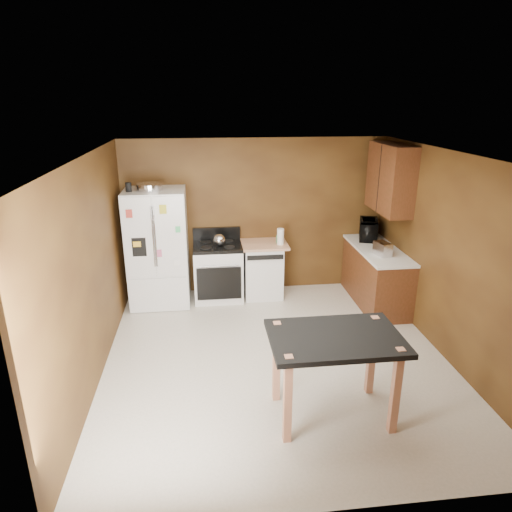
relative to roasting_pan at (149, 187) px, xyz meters
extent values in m
plane|color=beige|center=(1.61, -1.86, -1.85)|extent=(4.50, 4.50, 0.00)
plane|color=white|center=(1.61, -1.86, 0.65)|extent=(4.50, 4.50, 0.00)
plane|color=brown|center=(1.61, 0.39, -0.60)|extent=(4.20, 0.00, 4.20)
plane|color=brown|center=(1.61, -4.11, -0.60)|extent=(4.20, 0.00, 4.20)
plane|color=brown|center=(-0.49, -1.86, -0.60)|extent=(0.00, 4.50, 4.50)
plane|color=brown|center=(3.71, -1.86, -0.60)|extent=(0.00, 4.50, 4.50)
cylinder|color=silver|center=(0.00, 0.00, 0.00)|extent=(0.39, 0.39, 0.10)
cylinder|color=black|center=(-0.28, -0.09, 0.02)|extent=(0.09, 0.09, 0.13)
sphere|color=silver|center=(1.00, 0.00, -0.85)|extent=(0.19, 0.19, 0.19)
cylinder|color=white|center=(1.96, 0.01, -0.83)|extent=(0.14, 0.14, 0.25)
cylinder|color=#45B364|center=(1.96, 0.11, -0.90)|extent=(0.13, 0.13, 0.11)
cube|color=silver|center=(3.35, -0.71, -0.85)|extent=(0.23, 0.30, 0.19)
imported|color=black|center=(3.42, 0.10, -0.81)|extent=(0.49, 0.60, 0.29)
cube|color=white|center=(0.06, 0.01, -0.95)|extent=(0.90, 0.75, 1.80)
cube|color=white|center=(-0.17, -0.37, -0.67)|extent=(0.43, 0.02, 1.20)
cube|color=white|center=(0.28, -0.37, -0.67)|extent=(0.43, 0.02, 1.20)
cube|color=white|center=(0.06, -0.37, -1.57)|extent=(0.88, 0.02, 0.54)
cube|color=black|center=(-0.17, -0.38, -0.80)|extent=(0.20, 0.01, 0.28)
cylinder|color=silver|center=(0.04, -0.40, -0.65)|extent=(0.02, 0.02, 0.90)
cylinder|color=silver|center=(0.07, -0.40, -0.65)|extent=(0.02, 0.02, 0.90)
cube|color=#BC382C|center=(-0.26, -0.40, -0.30)|extent=(0.09, 0.00, 0.12)
cube|color=gold|center=(0.21, -0.40, -0.25)|extent=(0.10, 0.00, 0.13)
cube|color=#47C772|center=(0.40, -0.40, -0.55)|extent=(0.07, 0.00, 0.09)
cube|color=yellow|center=(-0.19, -0.40, -0.75)|extent=(0.11, 0.00, 0.08)
cube|color=#C45781|center=(0.11, -0.40, -0.90)|extent=(0.08, 0.00, 0.11)
cube|color=white|center=(0.36, -0.40, -1.05)|extent=(0.09, 0.00, 0.10)
cube|color=white|center=(0.97, 0.06, -1.42)|extent=(0.76, 0.65, 0.85)
cube|color=black|center=(0.97, 0.06, -0.97)|extent=(0.76, 0.65, 0.05)
cube|color=black|center=(0.97, 0.35, -0.85)|extent=(0.76, 0.06, 0.20)
cube|color=black|center=(0.97, -0.27, -1.47)|extent=(0.68, 0.02, 0.52)
cylinder|color=silver|center=(0.97, -0.28, -1.18)|extent=(0.62, 0.02, 0.02)
cylinder|color=black|center=(0.79, 0.22, -0.94)|extent=(0.17, 0.17, 0.02)
cylinder|color=black|center=(1.15, 0.22, -0.94)|extent=(0.17, 0.17, 0.02)
cylinder|color=black|center=(0.79, -0.10, -0.94)|extent=(0.17, 0.17, 0.02)
cylinder|color=black|center=(1.15, -0.10, -0.94)|extent=(0.17, 0.17, 0.02)
cube|color=white|center=(1.69, 0.09, -1.42)|extent=(0.60, 0.60, 0.85)
cube|color=black|center=(1.69, -0.22, -1.09)|extent=(0.56, 0.02, 0.07)
cube|color=tan|center=(1.69, 0.09, -0.98)|extent=(0.78, 0.62, 0.04)
cube|color=brown|center=(3.41, -0.41, -1.42)|extent=(0.60, 1.55, 0.86)
cube|color=white|center=(3.41, -0.41, -0.97)|extent=(0.63, 1.58, 0.04)
cube|color=brown|center=(3.53, -0.31, 0.10)|extent=(0.35, 1.05, 1.00)
cube|color=black|center=(3.35, -0.31, 0.10)|extent=(0.01, 0.01, 1.00)
cube|color=black|center=(2.00, -2.97, -0.96)|extent=(1.29, 0.86, 0.05)
cube|color=tan|center=(1.47, -2.65, -1.39)|extent=(0.08, 0.08, 0.92)
cube|color=tan|center=(2.51, -2.65, -1.39)|extent=(0.08, 0.08, 0.92)
cube|color=tan|center=(1.48, -3.29, -1.39)|extent=(0.08, 0.08, 0.92)
cube|color=tan|center=(2.52, -3.29, -1.39)|extent=(0.08, 0.08, 0.92)
camera|label=1|loc=(0.78, -6.75, 1.25)|focal=32.00mm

